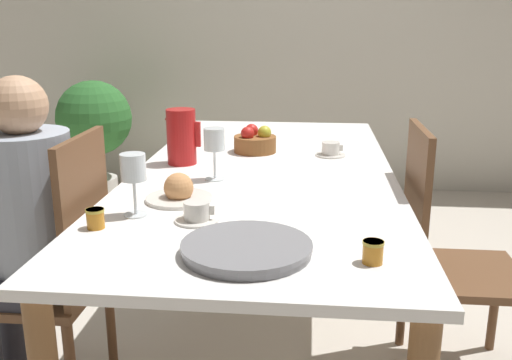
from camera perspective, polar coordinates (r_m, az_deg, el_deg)
The scene contains 17 objects.
ground_plane at distance 2.55m, azimuth 0.75°, elevation -15.61°, with size 20.00×20.00×0.00m, color beige.
wall_back at distance 4.55m, azimuth 3.48°, elevation 15.40°, with size 10.00×0.06×2.60m.
dining_table at distance 2.27m, azimuth 0.81°, elevation -0.97°, with size 1.01×2.18×0.76m.
chair_person_side at distance 2.11m, azimuth -19.27°, elevation -8.38°, with size 0.42×0.42×0.97m.
chair_opposite at distance 2.23m, azimuth 18.30°, elevation -6.98°, with size 0.42×0.42×0.97m.
person_seated at distance 2.06m, azimuth -22.42°, elevation -3.65°, with size 0.39×0.41×1.16m.
red_pitcher at distance 2.34m, azimuth -7.47°, elevation 4.35°, with size 0.14×0.12×0.22m.
wine_glass_water at distance 2.08m, azimuth -4.20°, elevation 3.84°, with size 0.08×0.08×0.19m.
wine_glass_juice at distance 1.73m, azimuth -12.17°, elevation 0.90°, with size 0.08×0.08×0.19m.
teacup_near_person at distance 1.68m, azimuth -5.92°, elevation -3.31°, with size 0.13×0.13×0.06m.
teacup_across at distance 2.50m, azimuth 7.48°, elevation 2.99°, with size 0.13×0.13×0.06m.
serving_tray at distance 1.45m, azimuth -0.95°, elevation -6.85°, with size 0.33×0.33×0.03m.
bread_plate at distance 1.88m, azimuth -7.73°, elevation -1.17°, with size 0.22×0.22×0.10m.
jam_jar_amber at distance 1.68m, azimuth -15.77°, elevation -3.64°, with size 0.05×0.05×0.06m.
jam_jar_red at distance 1.42m, azimuth 11.62°, elevation -6.96°, with size 0.05×0.05×0.06m.
fruit_bowl at distance 2.55m, azimuth -0.11°, elevation 3.86°, with size 0.19×0.19×0.12m.
potted_plant at distance 4.30m, azimuth -15.85°, elevation 5.36°, with size 0.54×0.54×0.91m.
Camera 1 is at (0.18, -2.17, 1.33)m, focal length 40.00 mm.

